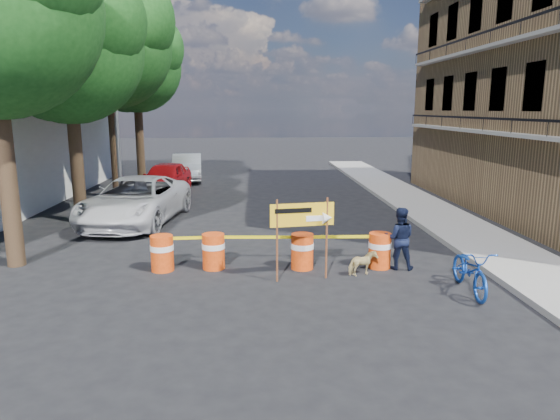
{
  "coord_description": "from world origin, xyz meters",
  "views": [
    {
      "loc": [
        -0.66,
        -10.73,
        3.98
      ],
      "look_at": [
        0.06,
        2.43,
        1.3
      ],
      "focal_mm": 32.0,
      "sensor_mm": 36.0,
      "label": 1
    }
  ],
  "objects": [
    {
      "name": "sedan_red",
      "position": [
        -4.8,
        12.97,
        0.76
      ],
      "size": [
        2.24,
        4.6,
        1.51
      ],
      "primitive_type": "imported",
      "rotation": [
        0.0,
        0.0,
        -0.1
      ],
      "color": "#A60D12",
      "rests_on": "ground"
    },
    {
      "name": "sidewalk_east",
      "position": [
        6.2,
        6.0,
        0.07
      ],
      "size": [
        2.4,
        40.0,
        0.15
      ],
      "primitive_type": "cube",
      "color": "gray",
      "rests_on": "ground"
    },
    {
      "name": "detour_sign",
      "position": [
        0.67,
        0.51,
        1.44
      ],
      "size": [
        1.51,
        0.37,
        1.96
      ],
      "rotation": [
        0.0,
        0.0,
        0.16
      ],
      "color": "#592D19",
      "rests_on": "ground"
    },
    {
      "name": "sedan_silver",
      "position": [
        -4.37,
        17.58,
        0.74
      ],
      "size": [
        2.02,
        4.65,
        1.49
      ],
      "primitive_type": "imported",
      "rotation": [
        0.0,
        0.0,
        0.1
      ],
      "color": "silver",
      "rests_on": "ground"
    },
    {
      "name": "suv_white",
      "position": [
        -4.8,
        6.8,
        0.81
      ],
      "size": [
        3.44,
        6.12,
        1.62
      ],
      "primitive_type": "imported",
      "rotation": [
        0.0,
        0.0,
        -0.13
      ],
      "color": "silver",
      "rests_on": "ground"
    },
    {
      "name": "tree_far",
      "position": [
        -6.74,
        17.0,
        6.22
      ],
      "size": [
        5.04,
        4.8,
        8.84
      ],
      "color": "#332316",
      "rests_on": "ground"
    },
    {
      "name": "barrel_far_right",
      "position": [
        2.53,
        1.3,
        0.47
      ],
      "size": [
        0.58,
        0.58,
        0.9
      ],
      "color": "red",
      "rests_on": "ground"
    },
    {
      "name": "tree_mid_b",
      "position": [
        -6.73,
        12.0,
        6.71
      ],
      "size": [
        5.67,
        5.4,
        9.62
      ],
      "color": "#332316",
      "rests_on": "ground"
    },
    {
      "name": "tree_mid_a",
      "position": [
        -6.74,
        7.0,
        6.01
      ],
      "size": [
        5.25,
        5.0,
        8.68
      ],
      "color": "#332316",
      "rests_on": "ground"
    },
    {
      "name": "bicycle",
      "position": [
        4.08,
        -0.52,
        0.98
      ],
      "size": [
        0.74,
        1.07,
        1.96
      ],
      "primitive_type": "imported",
      "rotation": [
        0.0,
        0.0,
        -0.06
      ],
      "color": "#1545AF",
      "rests_on": "ground"
    },
    {
      "name": "pedestrian",
      "position": [
        2.99,
        1.2,
        0.79
      ],
      "size": [
        0.87,
        0.74,
        1.58
      ],
      "primitive_type": "imported",
      "rotation": [
        0.0,
        0.0,
        2.94
      ],
      "color": "black",
      "rests_on": "ground"
    },
    {
      "name": "barrel_mid_right",
      "position": [
        0.56,
        1.34,
        0.47
      ],
      "size": [
        0.58,
        0.58,
        0.9
      ],
      "color": "red",
      "rests_on": "ground"
    },
    {
      "name": "barrel_far_left",
      "position": [
        -2.95,
        1.37,
        0.47
      ],
      "size": [
        0.58,
        0.58,
        0.9
      ],
      "color": "red",
      "rests_on": "ground"
    },
    {
      "name": "dog",
      "position": [
        1.97,
        0.72,
        0.3
      ],
      "size": [
        0.78,
        0.6,
        0.6
      ],
      "primitive_type": "imported",
      "rotation": [
        0.0,
        0.0,
        2.01
      ],
      "color": "tan",
      "rests_on": "ground"
    },
    {
      "name": "streetlamp",
      "position": [
        -5.93,
        9.5,
        4.38
      ],
      "size": [
        1.25,
        0.18,
        8.0
      ],
      "color": "gray",
      "rests_on": "ground"
    },
    {
      "name": "ground",
      "position": [
        0.0,
        0.0,
        0.0
      ],
      "size": [
        120.0,
        120.0,
        0.0
      ],
      "primitive_type": "plane",
      "color": "black",
      "rests_on": "ground"
    },
    {
      "name": "barrel_mid_left",
      "position": [
        -1.68,
        1.46,
        0.47
      ],
      "size": [
        0.58,
        0.58,
        0.9
      ],
      "color": "red",
      "rests_on": "ground"
    }
  ]
}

